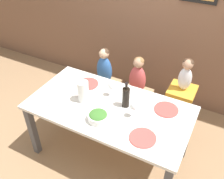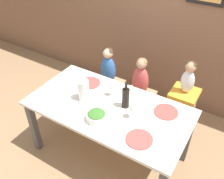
{
  "view_description": "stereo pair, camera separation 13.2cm",
  "coord_description": "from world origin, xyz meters",
  "px_view_note": "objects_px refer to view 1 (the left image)",
  "views": [
    {
      "loc": [
        0.95,
        -1.73,
        2.49
      ],
      "look_at": [
        0.0,
        0.07,
        0.94
      ],
      "focal_mm": 40.0,
      "sensor_mm": 36.0,
      "label": 1
    },
    {
      "loc": [
        1.07,
        -1.67,
        2.49
      ],
      "look_at": [
        0.0,
        0.07,
        0.94
      ],
      "focal_mm": 40.0,
      "sensor_mm": 36.0,
      "label": 2
    }
  ],
  "objects_px": {
    "person_child_left": "(104,67)",
    "dinner_plate_back_left": "(88,84)",
    "person_baby_right": "(186,73)",
    "chair_far_left": "(105,88)",
    "salad_bowl_large": "(98,116)",
    "wine_glass_far": "(111,86)",
    "dinner_plate_back_right": "(166,109)",
    "wine_bottle": "(126,97)",
    "wine_glass_near": "(134,107)",
    "chair_far_center": "(136,98)",
    "paper_towel_roll": "(83,91)",
    "chair_right_highchair": "(180,101)",
    "dinner_plate_front_right": "(143,138)",
    "dinner_plate_front_left": "(57,100)",
    "person_child_center": "(138,76)"
  },
  "relations": [
    {
      "from": "wine_glass_far",
      "to": "salad_bowl_large",
      "type": "bearing_deg",
      "value": -80.61
    },
    {
      "from": "paper_towel_roll",
      "to": "dinner_plate_front_right",
      "type": "bearing_deg",
      "value": -15.11
    },
    {
      "from": "dinner_plate_back_right",
      "to": "person_baby_right",
      "type": "bearing_deg",
      "value": 84.02
    },
    {
      "from": "chair_far_center",
      "to": "dinner_plate_front_left",
      "type": "distance_m",
      "value": 1.11
    },
    {
      "from": "person_baby_right",
      "to": "wine_glass_far",
      "type": "bearing_deg",
      "value": -141.83
    },
    {
      "from": "chair_right_highchair",
      "to": "wine_glass_far",
      "type": "bearing_deg",
      "value": -141.89
    },
    {
      "from": "person_baby_right",
      "to": "dinner_plate_back_left",
      "type": "distance_m",
      "value": 1.13
    },
    {
      "from": "chair_far_center",
      "to": "wine_glass_near",
      "type": "relative_size",
      "value": 2.55
    },
    {
      "from": "person_baby_right",
      "to": "person_child_left",
      "type": "bearing_deg",
      "value": -179.98
    },
    {
      "from": "person_child_center",
      "to": "wine_glass_far",
      "type": "height_order",
      "value": "person_child_center"
    },
    {
      "from": "wine_bottle",
      "to": "wine_glass_near",
      "type": "distance_m",
      "value": 0.18
    },
    {
      "from": "dinner_plate_front_left",
      "to": "dinner_plate_back_left",
      "type": "bearing_deg",
      "value": 71.41
    },
    {
      "from": "person_child_center",
      "to": "wine_glass_far",
      "type": "distance_m",
      "value": 0.56
    },
    {
      "from": "person_child_left",
      "to": "dinner_plate_back_left",
      "type": "distance_m",
      "value": 0.47
    },
    {
      "from": "paper_towel_roll",
      "to": "chair_right_highchair",
      "type": "bearing_deg",
      "value": 39.56
    },
    {
      "from": "dinner_plate_front_left",
      "to": "chair_far_left",
      "type": "bearing_deg",
      "value": 83.71
    },
    {
      "from": "dinner_plate_front_left",
      "to": "dinner_plate_back_right",
      "type": "height_order",
      "value": "same"
    },
    {
      "from": "wine_bottle",
      "to": "dinner_plate_back_right",
      "type": "distance_m",
      "value": 0.44
    },
    {
      "from": "chair_far_left",
      "to": "person_baby_right",
      "type": "distance_m",
      "value": 1.19
    },
    {
      "from": "chair_far_center",
      "to": "salad_bowl_large",
      "type": "relative_size",
      "value": 2.18
    },
    {
      "from": "dinner_plate_front_left",
      "to": "dinner_plate_back_right",
      "type": "xyz_separation_m",
      "value": [
        1.09,
        0.4,
        0.0
      ]
    },
    {
      "from": "chair_far_center",
      "to": "salad_bowl_large",
      "type": "bearing_deg",
      "value": -91.94
    },
    {
      "from": "person_child_left",
      "to": "dinner_plate_back_left",
      "type": "bearing_deg",
      "value": -85.24
    },
    {
      "from": "dinner_plate_front_right",
      "to": "wine_bottle",
      "type": "bearing_deg",
      "value": 134.64
    },
    {
      "from": "chair_far_left",
      "to": "wine_bottle",
      "type": "xyz_separation_m",
      "value": [
        0.6,
        -0.61,
        0.5
      ]
    },
    {
      "from": "dinner_plate_back_left",
      "to": "dinner_plate_back_right",
      "type": "relative_size",
      "value": 1.0
    },
    {
      "from": "person_child_center",
      "to": "salad_bowl_large",
      "type": "relative_size",
      "value": 2.54
    },
    {
      "from": "person_child_center",
      "to": "dinner_plate_back_right",
      "type": "bearing_deg",
      "value": -42.18
    },
    {
      "from": "wine_bottle",
      "to": "wine_glass_far",
      "type": "relative_size",
      "value": 1.66
    },
    {
      "from": "wine_glass_near",
      "to": "salad_bowl_large",
      "type": "distance_m",
      "value": 0.36
    },
    {
      "from": "person_child_left",
      "to": "dinner_plate_back_right",
      "type": "distance_m",
      "value": 1.11
    },
    {
      "from": "chair_far_center",
      "to": "person_child_left",
      "type": "xyz_separation_m",
      "value": [
        -0.48,
        0.0,
        0.35
      ]
    },
    {
      "from": "dinner_plate_front_left",
      "to": "dinner_plate_front_right",
      "type": "height_order",
      "value": "same"
    },
    {
      "from": "wine_glass_far",
      "to": "dinner_plate_back_right",
      "type": "bearing_deg",
      "value": 4.87
    },
    {
      "from": "person_baby_right",
      "to": "chair_right_highchair",
      "type": "bearing_deg",
      "value": -90.0
    },
    {
      "from": "wine_glass_near",
      "to": "dinner_plate_front_left",
      "type": "distance_m",
      "value": 0.85
    },
    {
      "from": "salad_bowl_large",
      "to": "dinner_plate_back_left",
      "type": "bearing_deg",
      "value": 131.83
    },
    {
      "from": "paper_towel_roll",
      "to": "dinner_plate_front_left",
      "type": "bearing_deg",
      "value": -152.47
    },
    {
      "from": "dinner_plate_back_left",
      "to": "wine_glass_near",
      "type": "bearing_deg",
      "value": -19.98
    },
    {
      "from": "person_child_left",
      "to": "dinner_plate_front_right",
      "type": "relative_size",
      "value": 2.14
    },
    {
      "from": "person_baby_right",
      "to": "paper_towel_roll",
      "type": "bearing_deg",
      "value": -140.39
    },
    {
      "from": "chair_right_highchair",
      "to": "wine_bottle",
      "type": "relative_size",
      "value": 2.45
    },
    {
      "from": "wine_bottle",
      "to": "salad_bowl_large",
      "type": "height_order",
      "value": "wine_bottle"
    },
    {
      "from": "person_baby_right",
      "to": "dinner_plate_front_right",
      "type": "height_order",
      "value": "person_baby_right"
    },
    {
      "from": "chair_right_highchair",
      "to": "dinner_plate_back_right",
      "type": "height_order",
      "value": "dinner_plate_back_right"
    },
    {
      "from": "chair_far_left",
      "to": "chair_right_highchair",
      "type": "distance_m",
      "value": 1.06
    },
    {
      "from": "person_child_center",
      "to": "paper_towel_roll",
      "type": "relative_size",
      "value": 2.24
    },
    {
      "from": "chair_far_left",
      "to": "dinner_plate_back_left",
      "type": "relative_size",
      "value": 1.83
    },
    {
      "from": "dinner_plate_back_right",
      "to": "chair_far_left",
      "type": "bearing_deg",
      "value": 154.77
    },
    {
      "from": "chair_far_center",
      "to": "wine_bottle",
      "type": "distance_m",
      "value": 0.79
    }
  ]
}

